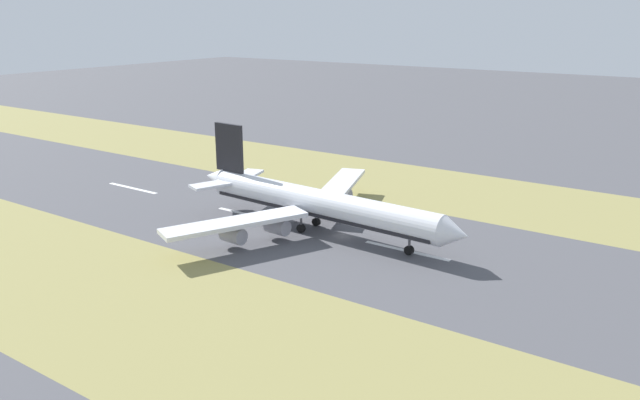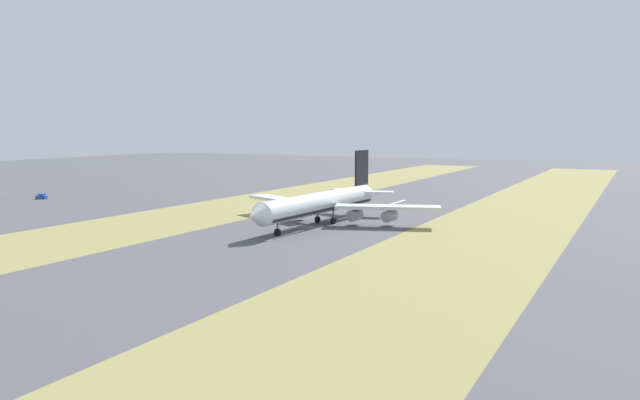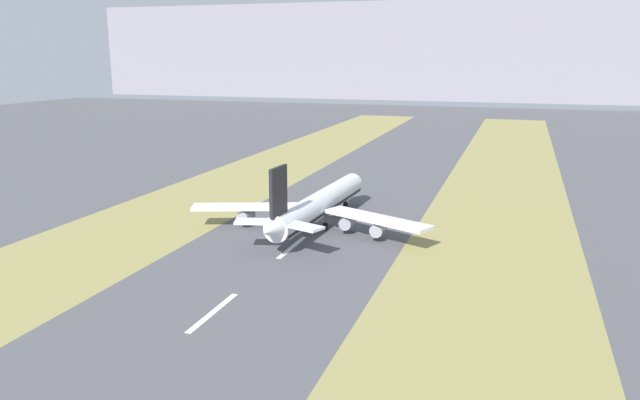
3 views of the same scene
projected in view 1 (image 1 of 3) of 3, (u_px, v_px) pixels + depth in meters
name	position (u px, v px, depth m)	size (l,w,h in m)	color
ground_plane	(342.00, 236.00, 128.57)	(800.00, 800.00, 0.00)	#4C4C51
grass_median_west	(433.00, 188.00, 164.18)	(40.00, 600.00, 0.01)	olive
grass_median_east	(181.00, 321.00, 92.97)	(40.00, 600.00, 0.01)	olive
centreline_dash_near	(133.00, 188.00, 163.77)	(1.20, 18.00, 0.01)	silver
centreline_dash_mid	(249.00, 215.00, 142.17)	(1.20, 18.00, 0.01)	silver
centreline_dash_far	(407.00, 251.00, 120.57)	(1.20, 18.00, 0.01)	silver
airplane_main_jet	(313.00, 203.00, 130.39)	(64.05, 67.19, 20.20)	silver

